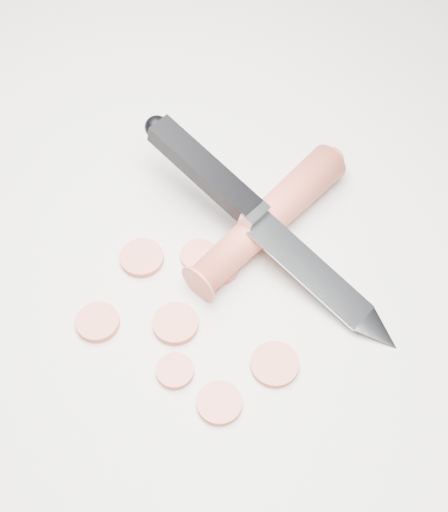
% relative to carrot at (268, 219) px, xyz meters
% --- Properties ---
extents(ground, '(2.40, 2.40, 0.00)m').
position_rel_carrot_xyz_m(ground, '(-0.03, -0.04, -0.02)').
color(ground, beige).
rests_on(ground, ground).
extents(carrot, '(0.09, 0.18, 0.03)m').
position_rel_carrot_xyz_m(carrot, '(0.00, 0.00, 0.00)').
color(carrot, '#C44733').
rests_on(carrot, ground).
extents(carrot_slice_0, '(0.04, 0.04, 0.01)m').
position_rel_carrot_xyz_m(carrot_slice_0, '(-0.03, -0.12, -0.01)').
color(carrot_slice_0, '#CD5A46').
rests_on(carrot_slice_0, ground).
extents(carrot_slice_1, '(0.03, 0.03, 0.01)m').
position_rel_carrot_xyz_m(carrot_slice_1, '(-0.02, -0.15, -0.01)').
color(carrot_slice_1, '#CD5A46').
rests_on(carrot_slice_1, ground).
extents(carrot_slice_2, '(0.03, 0.03, 0.01)m').
position_rel_carrot_xyz_m(carrot_slice_2, '(-0.04, -0.05, -0.02)').
color(carrot_slice_2, '#CD5A46').
rests_on(carrot_slice_2, ground).
extents(carrot_slice_3, '(0.04, 0.04, 0.01)m').
position_rel_carrot_xyz_m(carrot_slice_3, '(0.05, -0.12, -0.01)').
color(carrot_slice_3, '#CD5A46').
rests_on(carrot_slice_3, ground).
extents(carrot_slice_4, '(0.03, 0.03, 0.01)m').
position_rel_carrot_xyz_m(carrot_slice_4, '(-0.02, -0.05, -0.01)').
color(carrot_slice_4, '#CD5A46').
rests_on(carrot_slice_4, ground).
extents(carrot_slice_5, '(0.04, 0.04, 0.01)m').
position_rel_carrot_xyz_m(carrot_slice_5, '(-0.09, -0.07, -0.01)').
color(carrot_slice_5, '#CD5A46').
rests_on(carrot_slice_5, ground).
extents(carrot_slice_6, '(0.03, 0.03, 0.01)m').
position_rel_carrot_xyz_m(carrot_slice_6, '(0.02, -0.16, -0.01)').
color(carrot_slice_6, '#CD5A46').
rests_on(carrot_slice_6, ground).
extents(carrot_slice_7, '(0.04, 0.04, 0.01)m').
position_rel_carrot_xyz_m(carrot_slice_7, '(-0.09, -0.14, -0.01)').
color(carrot_slice_7, '#CD5A46').
rests_on(carrot_slice_7, ground).
extents(kitchen_knife, '(0.27, 0.12, 0.07)m').
position_rel_carrot_xyz_m(kitchen_knife, '(0.01, -0.02, 0.02)').
color(kitchen_knife, silver).
rests_on(kitchen_knife, ground).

